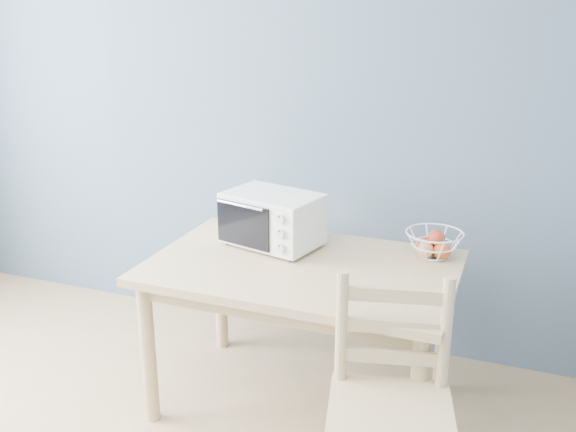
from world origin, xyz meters
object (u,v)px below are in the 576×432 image
at_px(toaster_oven, 269,218).
at_px(dining_chair, 390,413).
at_px(dining_table, 302,284).
at_px(fruit_basket, 434,244).

xyz_separation_m(toaster_oven, dining_chair, (0.79, -0.76, -0.42)).
height_order(dining_table, dining_chair, dining_chair).
bearing_deg(dining_chair, dining_table, 120.31).
relative_size(dining_table, toaster_oven, 2.73).
relative_size(dining_table, fruit_basket, 4.10).
bearing_deg(dining_chair, toaster_oven, 122.94).
xyz_separation_m(dining_table, dining_chair, (0.55, -0.58, -0.18)).
relative_size(toaster_oven, dining_chair, 0.54).
distance_m(toaster_oven, dining_chair, 1.17).
bearing_deg(toaster_oven, fruit_basket, 23.01).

